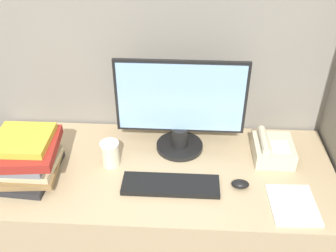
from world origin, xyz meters
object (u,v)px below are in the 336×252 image
Objects in this scene: book_stack at (29,157)px; mouse at (240,184)px; keyboard at (171,185)px; monitor at (180,109)px; coffee_cup at (110,154)px; desk_telephone at (272,149)px.

mouse is at bearing -1.60° from book_stack.
monitor is at bearing 83.96° from keyboard.
coffee_cup is at bearing 16.23° from book_stack.
book_stack is 1.09m from desk_telephone.
monitor is 0.38m from coffee_cup.
book_stack is (-0.33, -0.10, 0.04)m from coffee_cup.
desk_telephone is at bearing 7.20° from coffee_cup.
desk_telephone is at bearing 10.04° from book_stack.
coffee_cup is at bearing 154.23° from keyboard.
keyboard is 5.46× the size of mouse.
desk_telephone reaches higher than keyboard.
monitor is 4.92× the size of coffee_cup.
desk_telephone is (0.46, 0.23, 0.03)m from keyboard.
desk_telephone is (0.43, -0.05, -0.17)m from monitor.
monitor is at bearing 20.44° from book_stack.
keyboard is 0.52m from desk_telephone.
mouse is 0.59m from coffee_cup.
monitor reaches higher than keyboard.
coffee_cup is at bearing -155.30° from monitor.
keyboard is 0.62m from book_stack.
monitor is 1.86× the size of book_stack.
coffee_cup is at bearing 168.09° from mouse.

